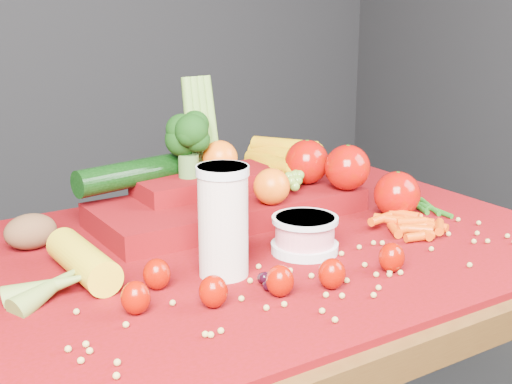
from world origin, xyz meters
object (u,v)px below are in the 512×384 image
milk_glass (223,217)px  yogurt_bowl (305,233)px  table (262,298)px  produce_mound (246,185)px

milk_glass → yogurt_bowl: (0.16, 0.01, -0.06)m
milk_glass → table: bearing=34.0°
table → yogurt_bowl: bearing=-64.8°
table → milk_glass: milk_glass is taller
table → produce_mound: produce_mound is taller
table → produce_mound: (0.06, 0.15, 0.17)m
yogurt_bowl → produce_mound: produce_mound is taller
table → produce_mound: bearing=68.1°
milk_glass → yogurt_bowl: milk_glass is taller
produce_mound → table: bearing=-111.9°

